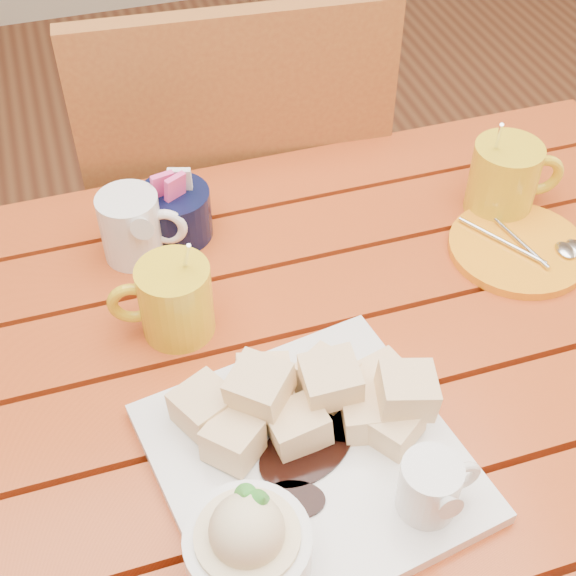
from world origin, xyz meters
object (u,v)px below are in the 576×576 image
object	(u,v)px
dessert_plate	(303,465)
coffee_mug_right	(506,177)
table	(287,434)
coffee_mug_left	(173,299)
chair_far	(233,211)
orange_saucer	(519,248)

from	to	relation	value
dessert_plate	coffee_mug_right	xyz separation A→B (m)	(0.38, 0.32, 0.02)
table	dessert_plate	xyz separation A→B (m)	(-0.03, -0.13, 0.14)
coffee_mug_left	chair_far	world-z (taller)	chair_far
orange_saucer	dessert_plate	bearing A→B (deg)	-147.36
chair_far	dessert_plate	bearing A→B (deg)	86.46
coffee_mug_left	coffee_mug_right	xyz separation A→B (m)	(0.46, 0.08, 0.00)
dessert_plate	chair_far	distance (m)	0.72
coffee_mug_right	chair_far	distance (m)	0.52
dessert_plate	orange_saucer	world-z (taller)	dessert_plate
coffee_mug_left	chair_far	bearing A→B (deg)	80.12
table	coffee_mug_left	bearing A→B (deg)	132.97
table	orange_saucer	xyz separation A→B (m)	(0.34, 0.10, 0.11)
orange_saucer	coffee_mug_right	bearing A→B (deg)	78.42
table	orange_saucer	distance (m)	0.37
dessert_plate	coffee_mug_left	bearing A→B (deg)	107.18
dessert_plate	coffee_mug_right	world-z (taller)	coffee_mug_right
dessert_plate	chair_far	bearing A→B (deg)	81.83
orange_saucer	coffee_mug_left	bearing A→B (deg)	179.63
table	coffee_mug_right	xyz separation A→B (m)	(0.36, 0.19, 0.16)
orange_saucer	chair_far	world-z (taller)	chair_far
dessert_plate	chair_far	world-z (taller)	chair_far
coffee_mug_right	orange_saucer	xyz separation A→B (m)	(-0.02, -0.09, -0.04)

